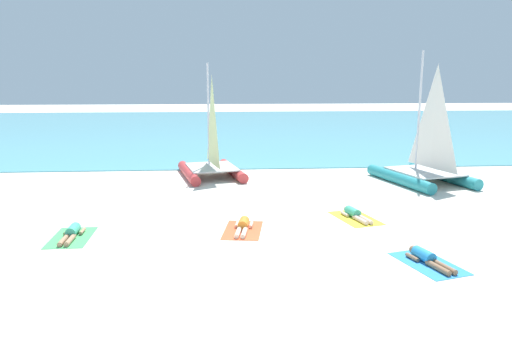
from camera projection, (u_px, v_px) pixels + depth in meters
The scene contains 12 objects.
ground_plane at pixel (249, 176), 22.59m from camera, with size 120.00×120.00×0.00m, color silver.
ocean_water at pixel (235, 128), 43.83m from camera, with size 120.00×40.00×0.05m, color #5BB2C1.
sailboat_teal at pixel (424, 164), 21.06m from camera, with size 3.78×4.90×5.66m.
sailboat_red at pixel (211, 160), 22.33m from camera, with size 3.33×4.43×5.19m.
towel_leftmost at pixel (72, 237), 14.02m from camera, with size 1.10×1.90×0.01m, color #4CB266.
sunbather_leftmost at pixel (72, 233), 14.06m from camera, with size 0.55×1.56×0.30m.
towel_center_left at pixel (243, 230), 14.69m from camera, with size 1.10×1.90×0.01m, color #EA5933.
sunbather_center_left at pixel (243, 225), 14.73m from camera, with size 0.64×1.57×0.30m.
towel_center_right at pixel (356, 218), 15.93m from camera, with size 1.10×1.90×0.01m, color yellow.
sunbather_center_right at pixel (355, 214), 15.97m from camera, with size 0.76×1.55×0.30m.
towel_rightmost at pixel (428, 264), 12.07m from camera, with size 1.10×1.90×0.01m, color #338CD8.
sunbather_rightmost at pixel (427, 258), 12.10m from camera, with size 0.79×1.55×0.30m.
Camera 1 is at (-1.23, -12.09, 4.58)m, focal length 34.11 mm.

